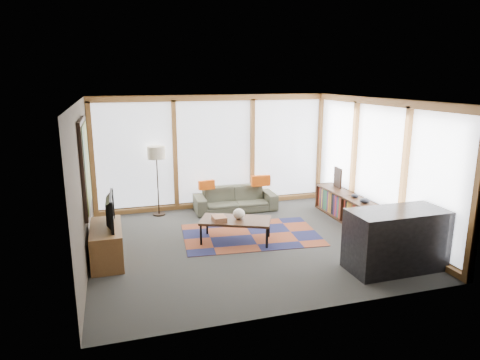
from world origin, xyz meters
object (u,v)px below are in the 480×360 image
object	(u,v)px
tv_console	(107,244)
floor_lamp	(158,181)
sofa	(235,199)
bar_counter	(396,240)
bookshelf	(349,209)
television	(106,211)
coffee_table	(236,230)

from	to	relation	value
tv_console	floor_lamp	bearing A→B (deg)	63.97
sofa	bar_counter	size ratio (longest dim) A/B	1.21
sofa	bookshelf	distance (m)	2.54
floor_lamp	television	world-z (taller)	floor_lamp
sofa	coffee_table	xyz separation A→B (m)	(-0.52, -1.82, -0.06)
floor_lamp	bookshelf	xyz separation A→B (m)	(3.79, -1.63, -0.48)
bookshelf	bar_counter	distance (m)	2.28
coffee_table	tv_console	size ratio (longest dim) A/B	1.07
sofa	floor_lamp	size ratio (longest dim) A/B	1.20
floor_lamp	sofa	bearing A→B (deg)	-5.84
sofa	bookshelf	world-z (taller)	bookshelf
sofa	tv_console	bearing A→B (deg)	-142.14
bookshelf	tv_console	xyz separation A→B (m)	(-4.88, -0.60, 0.01)
tv_console	bar_counter	bearing A→B (deg)	-20.24
television	sofa	bearing A→B (deg)	-52.65
bookshelf	tv_console	bearing A→B (deg)	-172.96
tv_console	television	xyz separation A→B (m)	(0.03, 0.04, 0.56)
floor_lamp	bar_counter	xyz separation A→B (m)	(3.29, -3.85, -0.29)
sofa	tv_console	xyz separation A→B (m)	(-2.80, -2.06, 0.03)
floor_lamp	coffee_table	distance (m)	2.39
floor_lamp	tv_console	xyz separation A→B (m)	(-1.09, -2.23, -0.47)
bar_counter	floor_lamp	bearing A→B (deg)	130.07
floor_lamp	bookshelf	size ratio (longest dim) A/B	0.67
floor_lamp	tv_console	size ratio (longest dim) A/B	1.29
tv_console	television	world-z (taller)	television
tv_console	coffee_table	bearing A→B (deg)	5.87
coffee_table	television	distance (m)	2.36
sofa	bar_counter	world-z (taller)	bar_counter
sofa	bookshelf	xyz separation A→B (m)	(2.08, -1.45, 0.02)
coffee_table	television	bearing A→B (deg)	-175.02
floor_lamp	tv_console	world-z (taller)	floor_lamp
bookshelf	television	size ratio (longest dim) A/B	2.51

